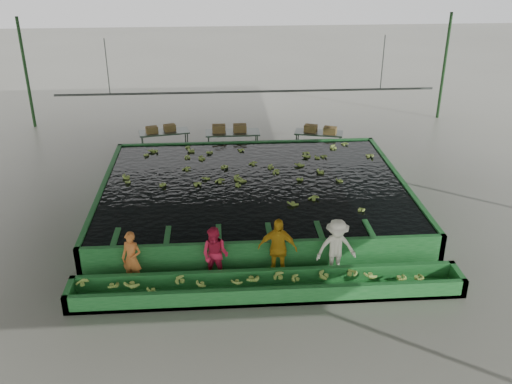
{
  "coord_description": "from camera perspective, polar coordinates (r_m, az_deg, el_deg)",
  "views": [
    {
      "loc": [
        -1.16,
        -15.61,
        8.52
      ],
      "look_at": [
        0.0,
        0.5,
        1.0
      ],
      "focal_mm": 40.0,
      "sensor_mm": 36.0,
      "label": 1
    }
  ],
  "objects": [
    {
      "name": "floating_bananas",
      "position": [
        19.51,
        -0.38,
        1.83
      ],
      "size": [
        8.95,
        6.1,
        0.12
      ],
      "primitive_type": null,
      "color": "#98BB47",
      "rests_on": "tank_water"
    },
    {
      "name": "rail_hanger_left",
      "position": [
        21.44,
        -14.67,
        12.01
      ],
      "size": [
        0.04,
        0.04,
        2.0
      ],
      "primitive_type": "cylinder",
      "color": "#59605B",
      "rests_on": "shed_roof"
    },
    {
      "name": "worker_a",
      "position": [
        15.15,
        -12.31,
        -6.52
      ],
      "size": [
        0.64,
        0.53,
        1.5
      ],
      "primitive_type": "imported",
      "rotation": [
        0.0,
        0.0,
        -0.36
      ],
      "color": "orange",
      "rests_on": "ground"
    },
    {
      "name": "worker_d",
      "position": [
        15.25,
        8.04,
        -5.59
      ],
      "size": [
        1.12,
        0.69,
        1.66
      ],
      "primitive_type": "imported",
      "rotation": [
        0.0,
        0.0,
        0.07
      ],
      "color": "white",
      "rests_on": "ground"
    },
    {
      "name": "tank_water",
      "position": [
        18.78,
        -0.22,
        0.87
      ],
      "size": [
        9.7,
        7.7,
        0.0
      ],
      "primitive_type": "cube",
      "color": "black",
      "rests_on": "flotation_tank"
    },
    {
      "name": "cableway_rail",
      "position": [
        21.36,
        -0.88,
        10.0
      ],
      "size": [
        0.08,
        0.08,
        14.0
      ],
      "primitive_type": "cylinder",
      "color": "#59605B",
      "rests_on": "shed_roof"
    },
    {
      "name": "worker_b",
      "position": [
        14.97,
        -4.1,
        -6.28
      ],
      "size": [
        0.92,
        0.83,
        1.54
      ],
      "primitive_type": "imported",
      "rotation": [
        0.0,
        0.0,
        -0.4
      ],
      "color": "red",
      "rests_on": "ground"
    },
    {
      "name": "flotation_tank",
      "position": [
        18.95,
        -0.22,
        -0.23
      ],
      "size": [
        10.0,
        8.0,
        0.9
      ],
      "primitive_type": null,
      "color": "#226D2C",
      "rests_on": "ground"
    },
    {
      "name": "worker_c",
      "position": [
        14.99,
        2.16,
        -5.7
      ],
      "size": [
        1.09,
        0.6,
        1.76
      ],
      "primitive_type": "imported",
      "rotation": [
        0.0,
        0.0,
        -0.18
      ],
      "color": "#CA9216",
      "rests_on": "ground"
    },
    {
      "name": "box_stack_right",
      "position": [
        23.57,
        6.44,
        5.92
      ],
      "size": [
        1.35,
        0.84,
        0.28
      ],
      "primitive_type": null,
      "rotation": [
        0.0,
        0.0,
        -0.4
      ],
      "color": "brown",
      "rests_on": "packing_table_right"
    },
    {
      "name": "packing_table_mid",
      "position": [
        23.38,
        -2.34,
        4.88
      ],
      "size": [
        2.19,
        0.89,
        0.99
      ],
      "primitive_type": null,
      "rotation": [
        0.0,
        0.0,
        0.01
      ],
      "color": "#59605B",
      "rests_on": "ground"
    },
    {
      "name": "rail_hanger_right",
      "position": [
        21.98,
        12.55,
        12.53
      ],
      "size": [
        0.04,
        0.04,
        2.0
      ],
      "primitive_type": "cylinder",
      "color": "#59605B",
      "rests_on": "shed_roof"
    },
    {
      "name": "box_stack_left",
      "position": [
        23.76,
        -9.48,
        5.96
      ],
      "size": [
        1.25,
        0.68,
        0.26
      ],
      "primitive_type": null,
      "rotation": [
        0.0,
        0.0,
        0.31
      ],
      "color": "brown",
      "rests_on": "packing_table_left"
    },
    {
      "name": "trough_bananas",
      "position": [
        14.54,
        1.18,
        -8.98
      ],
      "size": [
        9.58,
        0.64,
        0.13
      ],
      "primitive_type": null,
      "color": "#98BB47",
      "rests_on": "sorting_trough"
    },
    {
      "name": "packing_table_right",
      "position": [
        23.79,
        6.25,
        4.97
      ],
      "size": [
        2.08,
        1.25,
        0.89
      ],
      "primitive_type": null,
      "rotation": [
        0.0,
        0.0,
        -0.26
      ],
      "color": "#59605B",
      "rests_on": "ground"
    },
    {
      "name": "sorting_trough",
      "position": [
        14.63,
        1.17,
        -9.47
      ],
      "size": [
        10.0,
        1.0,
        0.5
      ],
      "primitive_type": null,
      "color": "#226D2C",
      "rests_on": "ground"
    },
    {
      "name": "packing_table_left",
      "position": [
        23.94,
        -9.11,
        4.97
      ],
      "size": [
        2.12,
        1.15,
        0.92
      ],
      "primitive_type": null,
      "rotation": [
        0.0,
        0.0,
        0.18
      ],
      "color": "#59605B",
      "rests_on": "ground"
    },
    {
      "name": "ground",
      "position": [
        17.82,
        0.12,
        -3.59
      ],
      "size": [
        80.0,
        80.0,
        0.0
      ],
      "primitive_type": "plane",
      "color": "slate",
      "rests_on": "ground"
    },
    {
      "name": "shed_roof",
      "position": [
        16.04,
        0.13,
        12.29
      ],
      "size": [
        20.0,
        22.0,
        0.04
      ],
      "primitive_type": "cube",
      "color": "gray",
      "rests_on": "shed_posts"
    },
    {
      "name": "shed_posts",
      "position": [
        16.77,
        0.12,
        3.93
      ],
      "size": [
        20.0,
        22.0,
        5.0
      ],
      "primitive_type": null,
      "color": "#1E421E",
      "rests_on": "ground"
    },
    {
      "name": "box_stack_mid",
      "position": [
        23.23,
        -2.68,
        6.04
      ],
      "size": [
        1.38,
        0.39,
        0.3
      ],
      "primitive_type": null,
      "rotation": [
        0.0,
        0.0,
        0.0
      ],
      "color": "brown",
      "rests_on": "packing_table_mid"
    }
  ]
}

